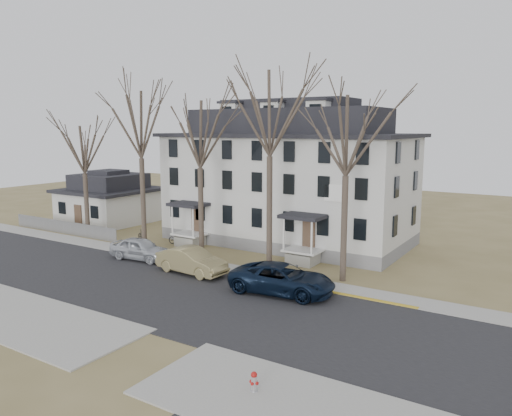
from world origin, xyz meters
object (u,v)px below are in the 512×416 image
Objects in this scene: tree_far_left at (140,120)px; tree_mid_right at (347,130)px; car_navy at (282,279)px; car_tan at (192,261)px; bicycle_left at (178,239)px; bicycle_right at (143,236)px; tree_mid_left at (200,129)px; boarding_house at (288,179)px; tree_center at (270,107)px; small_house at (110,200)px; car_silver at (140,249)px; tree_bungalow at (83,146)px; fire_hydrant at (254,382)px.

tree_mid_right is at bearing 0.00° from tree_far_left.
tree_mid_right is 2.04× the size of car_navy.
car_tan reaches higher than bicycle_left.
tree_mid_left is at bearing -81.19° from bicycle_right.
boarding_house reaches higher than car_navy.
bicycle_left is at bearing 51.25° from car_tan.
tree_center reaches higher than bicycle_right.
car_navy is at bearing -51.30° from tree_center.
tree_mid_right is at bearing -62.33° from car_tan.
car_silver is (13.82, -9.46, -1.43)m from small_house.
boarding_house is 12.98m from car_tan.
tree_bungalow is 1.72× the size of car_navy.
small_house reaches higher than car_navy.
tree_mid_right is 7.69× the size of bicycle_right.
tree_mid_right is 2.45× the size of car_tan.
car_tan is at bearing -103.13° from car_silver.
car_navy reaches higher than fire_hydrant.
car_navy is at bearing -62.63° from boarding_house.
tree_far_left is at bearing -112.19° from bicycle_right.
car_silver is (2.82, -3.26, -9.52)m from tree_far_left.
tree_mid_right is 15.44× the size of fire_hydrant.
small_house is 0.68× the size of tree_mid_right.
tree_mid_left is at bearing 180.00° from tree_center.
car_tan is at bearing -14.62° from tree_bungalow.
bicycle_left is at bearing -60.87° from bicycle_right.
small_house is 30.08m from tree_mid_right.
small_house is 21.89m from car_tan.
tree_far_left is 2.85× the size of car_silver.
small_house is at bearing 122.84° from tree_bungalow.
tree_far_left is at bearing 35.39° from car_silver.
boarding_house reaches higher than fire_hydrant.
small_house is 0.81× the size of tree_bungalow.
tree_center is 11.61m from car_navy.
bicycle_left is at bearing 137.54° from fire_hydrant.
tree_far_left is 7.26× the size of bicycle_left.
tree_center is 19.23m from tree_bungalow.
tree_center is at bearing -15.08° from small_house.
car_navy is at bearing 113.97° from fire_hydrant.
small_house is at bearing 164.92° from tree_center.
car_navy is 17.69m from bicycle_right.
bicycle_right is (-3.41, -0.69, 0.00)m from bicycle_left.
tree_far_left is at bearing 180.00° from tree_center.
tree_mid_left reaches higher than fire_hydrant.
car_tan is at bearing -137.86° from bicycle_left.
fire_hydrant is (27.05, -14.64, -7.70)m from tree_bungalow.
boarding_house reaches higher than bicycle_left.
bicycle_right is at bearing -145.94° from boarding_house.
tree_mid_right reaches higher than car_silver.
bicycle_right is at bearing 38.11° from car_silver.
tree_center is at bearing -105.44° from bicycle_left.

